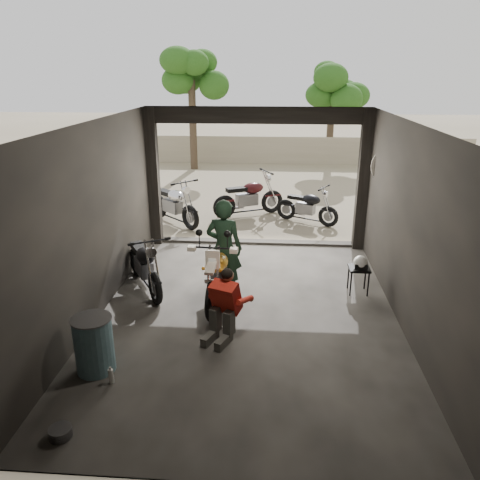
# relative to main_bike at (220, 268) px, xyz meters

# --- Properties ---
(ground) EXTENTS (80.00, 80.00, 0.00)m
(ground) POSITION_rel_main_bike_xyz_m (0.53, -0.51, -0.63)
(ground) COLOR #7A6D56
(ground) RESTS_ON ground
(garage) EXTENTS (7.00, 7.13, 3.20)m
(garage) POSITION_rel_main_bike_xyz_m (0.53, 0.04, 0.65)
(garage) COLOR #2D2B28
(garage) RESTS_ON ground
(boundary_wall) EXTENTS (18.00, 0.30, 1.20)m
(boundary_wall) POSITION_rel_main_bike_xyz_m (0.53, 13.49, -0.03)
(boundary_wall) COLOR gray
(boundary_wall) RESTS_ON ground
(tree_left) EXTENTS (2.20, 2.20, 5.60)m
(tree_left) POSITION_rel_main_bike_xyz_m (-2.47, 11.99, 3.35)
(tree_left) COLOR #382B1E
(tree_left) RESTS_ON ground
(tree_right) EXTENTS (2.20, 2.20, 5.00)m
(tree_right) POSITION_rel_main_bike_xyz_m (3.33, 13.49, 2.93)
(tree_right) COLOR #382B1E
(tree_right) RESTS_ON ground
(main_bike) EXTENTS (0.90, 1.94, 1.26)m
(main_bike) POSITION_rel_main_bike_xyz_m (0.00, 0.00, 0.00)
(main_bike) COLOR #EFDFC9
(main_bike) RESTS_ON ground
(left_bike) EXTENTS (1.46, 1.82, 1.15)m
(left_bike) POSITION_rel_main_bike_xyz_m (-1.47, 0.37, -0.06)
(left_bike) COLOR black
(left_bike) RESTS_ON ground
(outside_bike_a) EXTENTS (1.88, 1.84, 1.26)m
(outside_bike_a) POSITION_rel_main_bike_xyz_m (-1.76, 4.44, 0.00)
(outside_bike_a) COLOR black
(outside_bike_a) RESTS_ON ground
(outside_bike_b) EXTENTS (2.02, 1.53, 1.27)m
(outside_bike_b) POSITION_rel_main_bike_xyz_m (0.22, 5.32, 0.00)
(outside_bike_b) COLOR #400F12
(outside_bike_b) RESTS_ON ground
(outside_bike_c) EXTENTS (1.70, 1.33, 1.07)m
(outside_bike_c) POSITION_rel_main_bike_xyz_m (1.84, 4.74, -0.10)
(outside_bike_c) COLOR black
(outside_bike_c) RESTS_ON ground
(rider) EXTENTS (0.73, 0.55, 1.83)m
(rider) POSITION_rel_main_bike_xyz_m (0.05, 0.26, 0.28)
(rider) COLOR black
(rider) RESTS_ON ground
(mechanic) EXTENTS (0.80, 0.91, 1.09)m
(mechanic) POSITION_rel_main_bike_xyz_m (0.18, -1.30, -0.09)
(mechanic) COLOR red
(mechanic) RESTS_ON ground
(stool) EXTENTS (0.38, 0.38, 0.52)m
(stool) POSITION_rel_main_bike_xyz_m (2.53, 0.48, -0.18)
(stool) COLOR black
(stool) RESTS_ON ground
(helmet) EXTENTS (0.34, 0.34, 0.25)m
(helmet) POSITION_rel_main_bike_xyz_m (2.53, 0.43, 0.01)
(helmet) COLOR white
(helmet) RESTS_ON stool
(oil_drum) EXTENTS (0.67, 0.67, 0.82)m
(oil_drum) POSITION_rel_main_bike_xyz_m (-1.47, -2.24, -0.22)
(oil_drum) COLOR #446873
(oil_drum) RESTS_ON ground
(sign_post) EXTENTS (0.82, 0.08, 2.45)m
(sign_post) POSITION_rel_main_bike_xyz_m (3.36, 2.39, 1.03)
(sign_post) COLOR black
(sign_post) RESTS_ON ground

